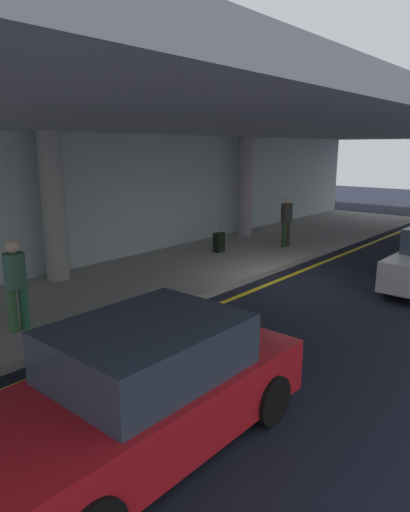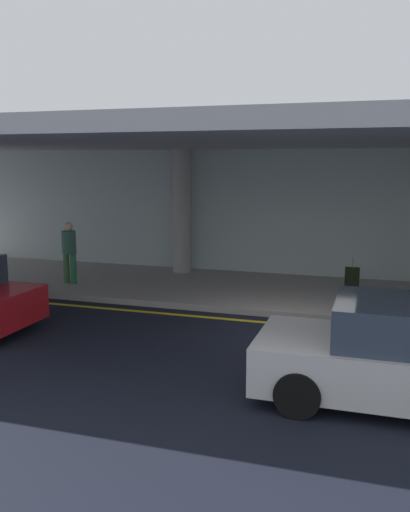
{
  "view_description": "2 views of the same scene",
  "coord_description": "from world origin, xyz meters",
  "px_view_note": "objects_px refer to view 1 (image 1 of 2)",
  "views": [
    {
      "loc": [
        -10.11,
        -5.53,
        3.4
      ],
      "look_at": [
        -2.06,
        1.4,
        0.89
      ],
      "focal_mm": 32.28,
      "sensor_mm": 36.0,
      "label": 1
    },
    {
      "loc": [
        1.6,
        -10.72,
        3.4
      ],
      "look_at": [
        -2.27,
        1.49,
        1.22
      ],
      "focal_mm": 38.55,
      "sensor_mm": 36.0,
      "label": 2
    }
  ],
  "objects_px": {
    "support_column_far_left": "(54,207)",
    "car_red": "(145,389)",
    "support_column_left_mid": "(245,187)",
    "traveler_with_luggage": "(287,218)",
    "suitcase_upright_primary": "(219,242)",
    "person_waiting_for_ride": "(16,279)"
  },
  "relations": [
    {
      "from": "car_red",
      "to": "traveler_with_luggage",
      "type": "height_order",
      "value": "traveler_with_luggage"
    },
    {
      "from": "support_column_far_left",
      "to": "person_waiting_for_ride",
      "type": "distance_m",
      "value": 3.52
    },
    {
      "from": "support_column_left_mid",
      "to": "traveler_with_luggage",
      "type": "distance_m",
      "value": 2.66
    },
    {
      "from": "support_column_left_mid",
      "to": "person_waiting_for_ride",
      "type": "xyz_separation_m",
      "value": [
        -10.35,
        -2.48,
        -0.86
      ]
    },
    {
      "from": "person_waiting_for_ride",
      "to": "suitcase_upright_primary",
      "type": "height_order",
      "value": "person_waiting_for_ride"
    },
    {
      "from": "support_column_left_mid",
      "to": "traveler_with_luggage",
      "type": "height_order",
      "value": "support_column_left_mid"
    },
    {
      "from": "support_column_far_left",
      "to": "car_red",
      "type": "distance_m",
      "value": 7.29
    },
    {
      "from": "support_column_far_left",
      "to": "support_column_left_mid",
      "type": "height_order",
      "value": "same"
    },
    {
      "from": "traveler_with_luggage",
      "to": "suitcase_upright_primary",
      "type": "height_order",
      "value": "traveler_with_luggage"
    },
    {
      "from": "support_column_far_left",
      "to": "person_waiting_for_ride",
      "type": "xyz_separation_m",
      "value": [
        -2.35,
        -2.48,
        -0.86
      ]
    },
    {
      "from": "support_column_left_mid",
      "to": "car_red",
      "type": "bearing_deg",
      "value": -149.17
    },
    {
      "from": "suitcase_upright_primary",
      "to": "support_column_left_mid",
      "type": "bearing_deg",
      "value": 44.02
    },
    {
      "from": "car_red",
      "to": "traveler_with_luggage",
      "type": "distance_m",
      "value": 10.92
    },
    {
      "from": "traveler_with_luggage",
      "to": "person_waiting_for_ride",
      "type": "distance_m",
      "value": 9.47
    },
    {
      "from": "car_red",
      "to": "traveler_with_luggage",
      "type": "relative_size",
      "value": 2.44
    },
    {
      "from": "support_column_far_left",
      "to": "car_red",
      "type": "xyz_separation_m",
      "value": [
        -2.96,
        -6.54,
        -1.26
      ]
    },
    {
      "from": "support_column_far_left",
      "to": "suitcase_upright_primary",
      "type": "height_order",
      "value": "support_column_far_left"
    },
    {
      "from": "car_red",
      "to": "traveler_with_luggage",
      "type": "bearing_deg",
      "value": -153.0
    },
    {
      "from": "support_column_far_left",
      "to": "support_column_left_mid",
      "type": "relative_size",
      "value": 1.0
    },
    {
      "from": "car_red",
      "to": "person_waiting_for_ride",
      "type": "distance_m",
      "value": 4.13
    },
    {
      "from": "support_column_left_mid",
      "to": "suitcase_upright_primary",
      "type": "xyz_separation_m",
      "value": [
        -2.96,
        -1.16,
        -1.51
      ]
    },
    {
      "from": "support_column_left_mid",
      "to": "traveler_with_luggage",
      "type": "xyz_separation_m",
      "value": [
        -0.88,
        -2.36,
        -0.86
      ]
    }
  ]
}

